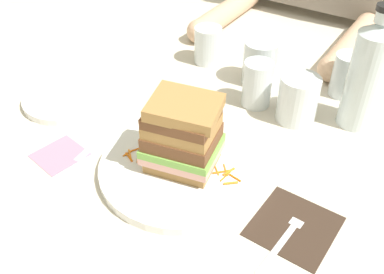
# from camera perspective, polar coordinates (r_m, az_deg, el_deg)

# --- Properties ---
(ground_plane) EXTENTS (3.00, 3.00, 0.00)m
(ground_plane) POSITION_cam_1_polar(r_m,az_deg,el_deg) (0.79, 0.27, -3.97)
(ground_plane) COLOR beige
(main_plate) EXTENTS (0.30, 0.30, 0.02)m
(main_plate) POSITION_cam_1_polar(r_m,az_deg,el_deg) (0.78, -1.20, -3.92)
(main_plate) COLOR white
(main_plate) RESTS_ON ground_plane
(sandwich) EXTENTS (0.14, 0.13, 0.14)m
(sandwich) POSITION_cam_1_polar(r_m,az_deg,el_deg) (0.73, -1.22, 0.26)
(sandwich) COLOR #A87A42
(sandwich) RESTS_ON main_plate
(carrot_shred_0) EXTENTS (0.02, 0.02, 0.00)m
(carrot_shred_0) POSITION_cam_1_polar(r_m,az_deg,el_deg) (0.80, -8.04, -2.25)
(carrot_shred_0) COLOR orange
(carrot_shred_0) RESTS_ON main_plate
(carrot_shred_1) EXTENTS (0.01, 0.02, 0.00)m
(carrot_shred_1) POSITION_cam_1_polar(r_m,az_deg,el_deg) (0.79, -6.74, -2.69)
(carrot_shred_1) COLOR orange
(carrot_shred_1) RESTS_ON main_plate
(carrot_shred_2) EXTENTS (0.00, 0.03, 0.00)m
(carrot_shred_2) POSITION_cam_1_polar(r_m,az_deg,el_deg) (0.79, -6.49, -2.45)
(carrot_shred_2) COLOR orange
(carrot_shred_2) RESTS_ON main_plate
(carrot_shred_3) EXTENTS (0.01, 0.02, 0.00)m
(carrot_shred_3) POSITION_cam_1_polar(r_m,az_deg,el_deg) (0.80, -8.35, -2.11)
(carrot_shred_3) COLOR orange
(carrot_shred_3) RESTS_ON main_plate
(carrot_shred_4) EXTENTS (0.03, 0.01, 0.00)m
(carrot_shred_4) POSITION_cam_1_polar(r_m,az_deg,el_deg) (0.79, -8.16, -2.59)
(carrot_shred_4) COLOR orange
(carrot_shred_4) RESTS_ON main_plate
(carrot_shred_5) EXTENTS (0.02, 0.03, 0.00)m
(carrot_shred_5) POSITION_cam_1_polar(r_m,az_deg,el_deg) (0.81, -7.02, -1.52)
(carrot_shred_5) COLOR orange
(carrot_shred_5) RESTS_ON main_plate
(carrot_shred_6) EXTENTS (0.02, 0.02, 0.00)m
(carrot_shred_6) POSITION_cam_1_polar(r_m,az_deg,el_deg) (0.74, 5.04, -5.96)
(carrot_shred_6) COLOR orange
(carrot_shred_6) RESTS_ON main_plate
(carrot_shred_7) EXTENTS (0.01, 0.03, 0.00)m
(carrot_shred_7) POSITION_cam_1_polar(r_m,az_deg,el_deg) (0.75, 4.33, -5.10)
(carrot_shred_7) COLOR orange
(carrot_shred_7) RESTS_ON main_plate
(carrot_shred_8) EXTENTS (0.02, 0.01, 0.00)m
(carrot_shred_8) POSITION_cam_1_polar(r_m,az_deg,el_deg) (0.75, 5.48, -5.40)
(carrot_shred_8) COLOR orange
(carrot_shred_8) RESTS_ON main_plate
(carrot_shred_9) EXTENTS (0.02, 0.02, 0.00)m
(carrot_shred_9) POSITION_cam_1_polar(r_m,az_deg,el_deg) (0.76, 4.37, -4.27)
(carrot_shred_9) COLOR orange
(carrot_shred_9) RESTS_ON main_plate
(carrot_shred_10) EXTENTS (0.02, 0.02, 0.00)m
(carrot_shred_10) POSITION_cam_1_polar(r_m,az_deg,el_deg) (0.76, 3.99, -4.35)
(carrot_shred_10) COLOR orange
(carrot_shred_10) RESTS_ON main_plate
(carrot_shred_11) EXTENTS (0.02, 0.02, 0.00)m
(carrot_shred_11) POSITION_cam_1_polar(r_m,az_deg,el_deg) (0.76, 3.16, -4.29)
(carrot_shred_11) COLOR orange
(carrot_shred_11) RESTS_ON main_plate
(carrot_shred_12) EXTENTS (0.01, 0.03, 0.00)m
(carrot_shred_12) POSITION_cam_1_polar(r_m,az_deg,el_deg) (0.76, 4.78, -4.48)
(carrot_shred_12) COLOR orange
(carrot_shred_12) RESTS_ON main_plate
(napkin_dark) EXTENTS (0.13, 0.13, 0.00)m
(napkin_dark) POSITION_cam_1_polar(r_m,az_deg,el_deg) (0.72, 13.06, -11.14)
(napkin_dark) COLOR #38281E
(napkin_dark) RESTS_ON ground_plane
(fork) EXTENTS (0.03, 0.17, 0.00)m
(fork) POSITION_cam_1_polar(r_m,az_deg,el_deg) (0.70, 12.26, -12.13)
(fork) COLOR silver
(fork) RESTS_ON napkin_dark
(knife) EXTENTS (0.04, 0.20, 0.00)m
(knife) POSITION_cam_1_polar(r_m,az_deg,el_deg) (0.88, -10.99, 0.57)
(knife) COLOR silver
(knife) RESTS_ON ground_plane
(juice_glass) EXTENTS (0.08, 0.08, 0.10)m
(juice_glass) POSITION_cam_1_polar(r_m,az_deg,el_deg) (0.91, 13.49, 4.53)
(juice_glass) COLOR white
(juice_glass) RESTS_ON ground_plane
(water_bottle) EXTENTS (0.07, 0.07, 0.25)m
(water_bottle) POSITION_cam_1_polar(r_m,az_deg,el_deg) (0.90, 21.71, 7.47)
(water_bottle) COLOR silver
(water_bottle) RESTS_ON ground_plane
(empty_tumbler_0) EXTENTS (0.07, 0.07, 0.10)m
(empty_tumbler_0) POSITION_cam_1_polar(r_m,az_deg,el_deg) (1.02, 19.45, 7.54)
(empty_tumbler_0) COLOR silver
(empty_tumbler_0) RESTS_ON ground_plane
(empty_tumbler_1) EXTENTS (0.07, 0.07, 0.09)m
(empty_tumbler_1) POSITION_cam_1_polar(r_m,az_deg,el_deg) (1.09, 2.08, 11.79)
(empty_tumbler_1) COLOR silver
(empty_tumbler_1) RESTS_ON ground_plane
(empty_tumbler_2) EXTENTS (0.08, 0.08, 0.10)m
(empty_tumbler_2) POSITION_cam_1_polar(r_m,az_deg,el_deg) (1.01, 8.81, 9.51)
(empty_tumbler_2) COLOR silver
(empty_tumbler_2) RESTS_ON ground_plane
(empty_tumbler_3) EXTENTS (0.06, 0.06, 0.10)m
(empty_tumbler_3) POSITION_cam_1_polar(r_m,az_deg,el_deg) (0.94, 8.27, 6.88)
(empty_tumbler_3) COLOR silver
(empty_tumbler_3) RESTS_ON ground_plane
(side_plate) EXTENTS (0.19, 0.19, 0.01)m
(side_plate) POSITION_cam_1_polar(r_m,az_deg,el_deg) (0.99, -15.93, 4.86)
(side_plate) COLOR white
(side_plate) RESTS_ON ground_plane
(napkin_pink) EXTENTS (0.10, 0.10, 0.00)m
(napkin_pink) POSITION_cam_1_polar(r_m,az_deg,el_deg) (0.85, -16.76, -2.20)
(napkin_pink) COLOR pink
(napkin_pink) RESTS_ON ground_plane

